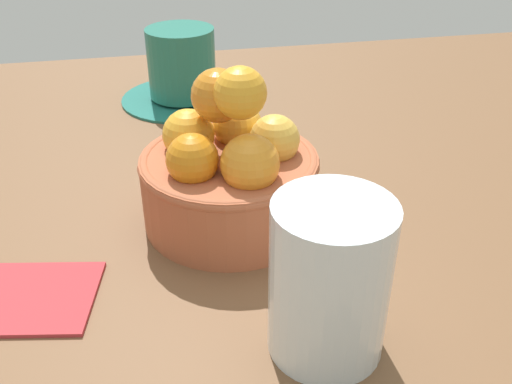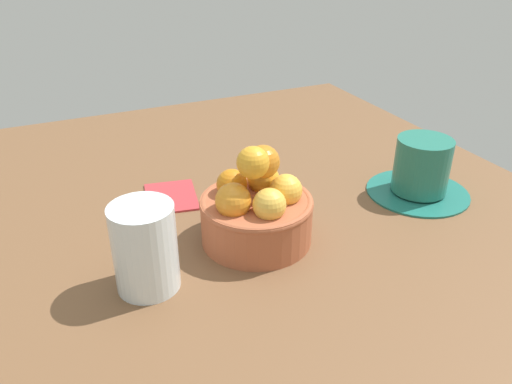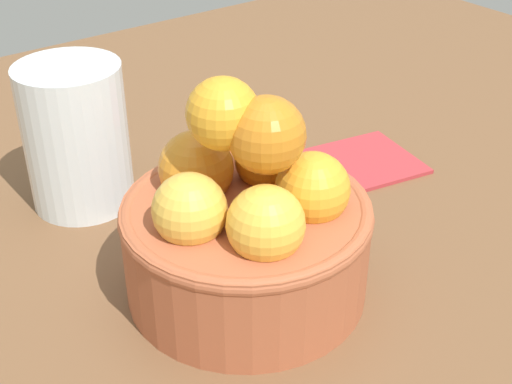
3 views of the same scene
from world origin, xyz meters
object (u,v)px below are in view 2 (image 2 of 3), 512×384
object	(u,v)px
folded_napkin	(171,196)
terracotta_bowl	(256,209)
water_glass	(145,248)
coffee_cup	(421,171)

from	to	relation	value
folded_napkin	terracotta_bowl	bearing A→B (deg)	-155.92
water_glass	coffee_cup	bearing A→B (deg)	-83.61
coffee_cup	folded_napkin	bearing A→B (deg)	67.56
coffee_cup	folded_napkin	xyz separation A→B (cm)	(14.22, 34.43, -3.48)
terracotta_bowl	folded_napkin	xyz separation A→B (cm)	(15.52, 6.94, -4.29)
coffee_cup	water_glass	world-z (taller)	water_glass
water_glass	folded_napkin	xyz separation A→B (cm)	(18.97, -8.06, -4.82)
coffee_cup	folded_napkin	size ratio (longest dim) A/B	1.60
terracotta_bowl	water_glass	world-z (taller)	terracotta_bowl
water_glass	folded_napkin	bearing A→B (deg)	-23.02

